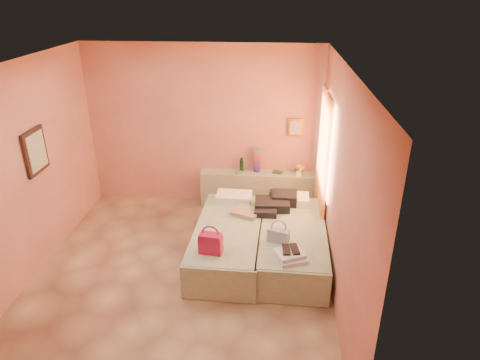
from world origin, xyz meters
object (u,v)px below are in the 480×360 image
Objects in this scene: green_book at (278,172)px; blue_handbag at (278,235)px; bed_right at (292,244)px; water_bottle at (242,165)px; flower_vase at (299,169)px; magenta_handbag at (211,243)px; towel_stack at (291,256)px; bed_left at (229,241)px; headboard_ledge at (259,190)px.

blue_handbag is at bearing -67.66° from green_book.
water_bottle reaches higher than bed_right.
water_bottle is 1.00m from flower_vase.
flower_vase is at bearing 67.90° from magenta_handbag.
bed_left is at bearing 139.56° from towel_stack.
flower_vase is at bearing 86.08° from bed_right.
blue_handbag is at bearing -71.81° from water_bottle.
bed_right is at bearing 38.73° from magenta_handbag.
green_book is at bearing 99.22° from bed_right.
green_book is at bearing 94.33° from towel_stack.
green_book is at bearing 109.05° from blue_handbag.
headboard_ledge is at bearing -7.80° from water_bottle.
water_bottle is at bearing -160.34° from green_book.
magenta_handbag is (-1.06, -0.66, 0.39)m from bed_right.
bed_left is 1.71m from water_bottle.
towel_stack reaches higher than bed_left.
magenta_handbag is at bearing -118.92° from flower_vase.
magenta_handbag reaches higher than headboard_ledge.
towel_stack is (0.81, -2.37, -0.22)m from water_bottle.
flower_vase is at bearing 9.83° from green_book.
bed_right is 1.61m from flower_vase.
headboard_ledge is 1.97m from blue_handbag.
flower_vase is 0.80× the size of magenta_handbag.
bed_left is 0.90m from bed_right.
flower_vase is at bearing 85.37° from towel_stack.
water_bottle is at bearing 172.20° from headboard_ledge.
bed_left is 1.17m from towel_stack.
blue_handbag reaches higher than bed_right.
blue_handbag reaches higher than green_book.
magenta_handbag is at bearing -103.43° from headboard_ledge.
blue_handbag is (-0.35, -1.86, -0.18)m from flower_vase.
magenta_handbag is 0.84× the size of towel_stack.
bed_right is at bearing -60.41° from green_book.
water_bottle is at bearing 119.09° from bed_right.
green_book reaches higher than bed_right.
bed_left is at bearing -91.16° from green_book.
green_book is at bearing -2.24° from water_bottle.
flower_vase is 1.90m from blue_handbag.
magenta_handbag is at bearing -95.33° from water_bottle.
flower_vase is at bearing 98.09° from blue_handbag.
headboard_ledge is 0.55m from water_bottle.
towel_stack is (0.18, -2.34, -0.11)m from green_book.
bed_left is at bearing -103.28° from headboard_ledge.
flower_vase is 0.67× the size of towel_stack.
water_bottle is 2.51m from towel_stack.
headboard_ledge is 0.81m from flower_vase.
towel_stack is at bearing -63.76° from green_book.
green_book is at bearing 167.93° from flower_vase.
water_bottle is at bearing 126.82° from blue_handbag.
water_bottle reaches higher than flower_vase.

